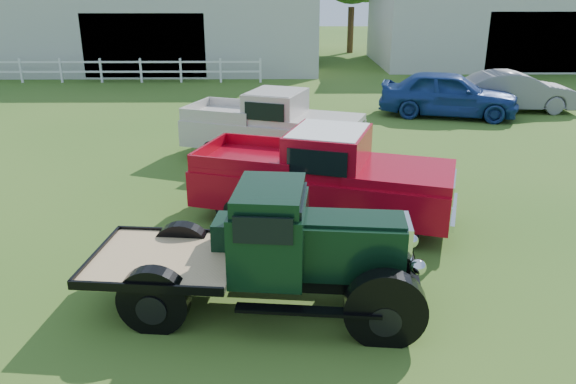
{
  "coord_description": "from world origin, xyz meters",
  "views": [
    {
      "loc": [
        0.1,
        -8.57,
        4.68
      ],
      "look_at": [
        0.2,
        1.2,
        1.05
      ],
      "focal_mm": 35.0,
      "sensor_mm": 36.0,
      "label": 1
    }
  ],
  "objects_px": {
    "vintage_flatbed": "(264,248)",
    "misc_car_grey": "(515,91)",
    "white_pickup": "(273,126)",
    "misc_car_blue": "(448,94)",
    "red_pickup": "(322,175)"
  },
  "relations": [
    {
      "from": "vintage_flatbed",
      "to": "misc_car_grey",
      "type": "distance_m",
      "value": 16.94
    },
    {
      "from": "vintage_flatbed",
      "to": "misc_car_grey",
      "type": "height_order",
      "value": "vintage_flatbed"
    },
    {
      "from": "white_pickup",
      "to": "misc_car_blue",
      "type": "relative_size",
      "value": 1.03
    },
    {
      "from": "red_pickup",
      "to": "white_pickup",
      "type": "distance_m",
      "value": 4.64
    },
    {
      "from": "white_pickup",
      "to": "misc_car_blue",
      "type": "bearing_deg",
      "value": 59.44
    },
    {
      "from": "vintage_flatbed",
      "to": "white_pickup",
      "type": "xyz_separation_m",
      "value": [
        0.01,
        7.89,
        -0.04
      ]
    },
    {
      "from": "red_pickup",
      "to": "white_pickup",
      "type": "height_order",
      "value": "red_pickup"
    },
    {
      "from": "white_pickup",
      "to": "misc_car_blue",
      "type": "height_order",
      "value": "white_pickup"
    },
    {
      "from": "vintage_flatbed",
      "to": "misc_car_grey",
      "type": "xyz_separation_m",
      "value": [
        9.32,
        14.15,
        -0.22
      ]
    },
    {
      "from": "red_pickup",
      "to": "misc_car_grey",
      "type": "height_order",
      "value": "red_pickup"
    },
    {
      "from": "white_pickup",
      "to": "misc_car_grey",
      "type": "bearing_deg",
      "value": 53.88
    },
    {
      "from": "vintage_flatbed",
      "to": "white_pickup",
      "type": "height_order",
      "value": "vintage_flatbed"
    },
    {
      "from": "red_pickup",
      "to": "misc_car_grey",
      "type": "relative_size",
      "value": 1.18
    },
    {
      "from": "vintage_flatbed",
      "to": "white_pickup",
      "type": "relative_size",
      "value": 0.97
    },
    {
      "from": "misc_car_blue",
      "to": "misc_car_grey",
      "type": "bearing_deg",
      "value": -56.49
    }
  ]
}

